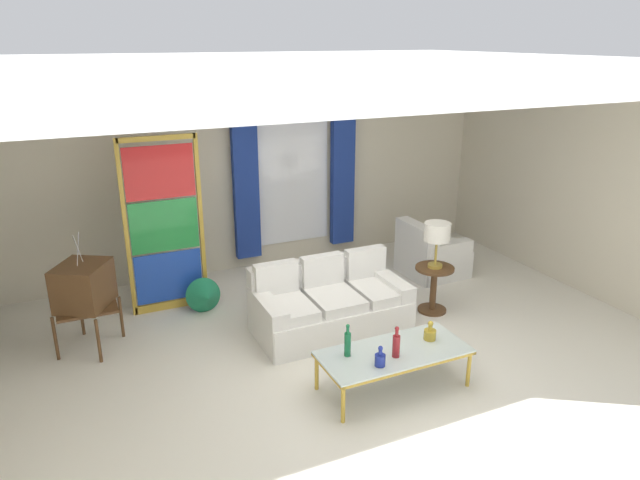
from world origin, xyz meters
TOP-DOWN VIEW (x-y plane):
  - ground_plane at (0.00, 0.00)m, footprint 16.00×16.00m
  - wall_rear at (0.00, 3.06)m, footprint 8.00×0.12m
  - wall_right at (3.66, 0.60)m, footprint 0.12×7.00m
  - ceiling_slab at (0.00, 0.80)m, footprint 8.00×7.60m
  - curtained_window at (0.52, 2.89)m, footprint 2.00×0.17m
  - couch_white_long at (0.03, 0.71)m, footprint 1.76×0.92m
  - coffee_table at (0.07, -0.68)m, footprint 1.46×0.65m
  - bottle_blue_decanter at (-0.19, -0.86)m, footprint 0.10×0.10m
  - bottle_crystal_tall at (0.52, -0.63)m, footprint 0.12×0.12m
  - bottle_amber_squat at (-0.38, -0.57)m, footprint 0.06×0.06m
  - bottle_ruby_flask at (0.03, -0.78)m, footprint 0.07×0.07m
  - vintage_tv at (-2.57, 1.38)m, footprint 0.73×0.76m
  - armchair_white at (2.07, 1.59)m, footprint 0.84×0.84m
  - stained_glass_divider at (-1.56, 2.03)m, footprint 0.95×0.05m
  - peacock_figurine at (-1.20, 1.69)m, footprint 0.44×0.60m
  - round_side_table at (1.42, 0.57)m, footprint 0.48×0.48m
  - table_lamp_brass at (1.42, 0.57)m, footprint 0.32×0.32m

SIDE VIEW (x-z plane):
  - ground_plane at x=0.00m, z-range 0.00..0.00m
  - peacock_figurine at x=-1.20m, z-range -0.03..0.47m
  - armchair_white at x=2.07m, z-range -0.11..0.69m
  - couch_white_long at x=0.03m, z-range -0.13..0.73m
  - round_side_table at x=1.42m, z-range 0.06..0.65m
  - coffee_table at x=0.07m, z-range 0.17..0.58m
  - bottle_crystal_tall at x=0.52m, z-range 0.38..0.58m
  - bottle_blue_decanter at x=-0.19m, z-range 0.38..0.58m
  - bottle_ruby_flask at x=0.03m, z-range 0.38..0.70m
  - bottle_amber_squat at x=-0.38m, z-range 0.38..0.71m
  - vintage_tv at x=-2.57m, z-range 0.06..1.40m
  - table_lamp_brass at x=1.42m, z-range 0.74..1.31m
  - stained_glass_divider at x=-1.56m, z-range -0.04..2.16m
  - wall_rear at x=0.00m, z-range 0.00..3.00m
  - wall_right at x=3.66m, z-range 0.00..3.00m
  - curtained_window at x=0.52m, z-range 0.39..3.09m
  - ceiling_slab at x=0.00m, z-range 3.00..3.04m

